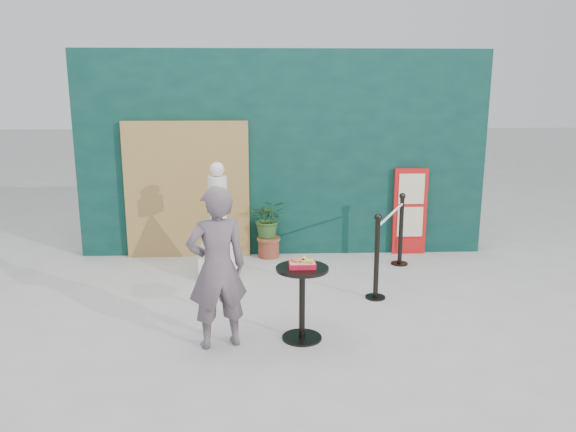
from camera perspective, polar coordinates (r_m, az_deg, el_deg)
name	(u,v)px	position (r m, az deg, el deg)	size (l,w,h in m)	color
ground	(293,341)	(5.72, 0.51, -12.54)	(60.00, 60.00, 0.00)	#ADAAA5
back_wall	(283,154)	(8.37, -0.55, 6.32)	(6.00, 0.30, 3.00)	#0A2D2B
bamboo_fence	(187,190)	(8.31, -10.20, 2.58)	(1.80, 0.08, 2.00)	tan
woman	(217,268)	(5.38, -7.22, -5.24)	(0.58, 0.38, 1.58)	#65575F
menu_board	(410,212)	(8.59, 12.28, 0.44)	(0.50, 0.07, 1.30)	red
statue	(219,230)	(7.45, -7.05, -1.45)	(0.60, 0.60, 1.53)	white
cafe_table	(302,292)	(5.57, 1.44, -7.68)	(0.52, 0.52, 0.75)	black
food_basket	(302,263)	(5.48, 1.48, -4.84)	(0.26, 0.19, 0.11)	red
planter	(268,224)	(8.25, -2.00, -0.81)	(0.51, 0.44, 0.87)	brown
stanchion_barrier	(390,243)	(7.38, 10.31, -2.74)	(0.84, 1.54, 1.03)	black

